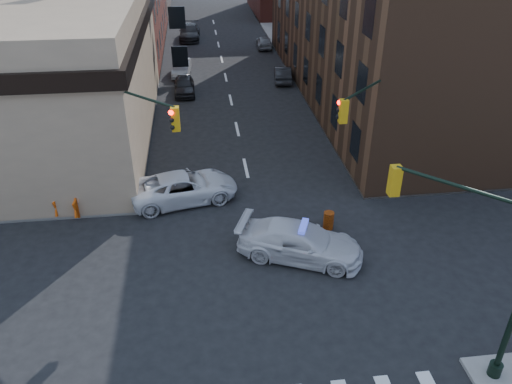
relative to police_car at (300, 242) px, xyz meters
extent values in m
plane|color=black|center=(-1.54, -1.06, -0.82)|extent=(140.00, 140.00, 0.00)
cube|color=gray|center=(21.46, 31.69, -0.74)|extent=(34.00, 54.50, 0.15)
cube|color=#4E311F|center=(11.46, 21.44, 6.18)|extent=(14.00, 34.00, 14.00)
cylinder|color=black|center=(5.26, -7.36, -0.42)|extent=(0.44, 0.44, 0.50)
cylinder|color=black|center=(3.67, -5.77, 5.83)|extent=(3.27, 3.27, 0.12)
cube|color=#BF8C0C|center=(2.07, -4.18, 5.33)|extent=(0.35, 0.35, 1.05)
sphere|color=#FF0C05|center=(2.23, -4.02, 5.68)|extent=(0.22, 0.22, 0.22)
sphere|color=black|center=(2.23, -4.02, 5.35)|extent=(0.22, 0.22, 0.22)
sphere|color=black|center=(2.23, -4.02, 5.02)|extent=(0.22, 0.22, 0.22)
cylinder|color=black|center=(-8.34, 5.24, 3.33)|extent=(0.20, 0.20, 8.00)
cylinder|color=black|center=(-8.34, 5.24, -0.42)|extent=(0.44, 0.44, 0.50)
cylinder|color=black|center=(-6.75, 3.65, 5.83)|extent=(3.27, 3.27, 0.12)
cube|color=#BF8C0C|center=(-5.16, 2.06, 5.33)|extent=(0.35, 0.35, 1.05)
sphere|color=#FF0C05|center=(-5.32, 1.90, 5.68)|extent=(0.22, 0.22, 0.22)
sphere|color=black|center=(-5.32, 1.90, 5.35)|extent=(0.22, 0.22, 0.22)
sphere|color=black|center=(-5.32, 1.90, 5.02)|extent=(0.22, 0.22, 0.22)
cylinder|color=black|center=(5.26, 5.24, 3.33)|extent=(0.20, 0.20, 8.00)
cylinder|color=black|center=(5.26, 5.24, -0.42)|extent=(0.44, 0.44, 0.50)
cylinder|color=black|center=(3.67, 3.65, 5.83)|extent=(3.27, 3.27, 0.12)
cube|color=#BF8C0C|center=(2.07, 2.06, 5.33)|extent=(0.35, 0.35, 1.05)
sphere|color=#FF0C05|center=(1.92, 2.21, 5.68)|extent=(0.22, 0.22, 0.22)
sphere|color=black|center=(1.92, 2.21, 5.35)|extent=(0.22, 0.22, 0.22)
sphere|color=black|center=(1.92, 2.21, 5.02)|extent=(0.22, 0.22, 0.22)
cylinder|color=black|center=(5.96, 24.94, 0.63)|extent=(0.24, 0.24, 2.60)
sphere|color=#914915|center=(5.96, 24.94, 2.68)|extent=(3.00, 3.00, 3.00)
cylinder|color=black|center=(5.96, 32.94, 0.63)|extent=(0.24, 0.24, 2.60)
sphere|color=#914915|center=(5.96, 32.94, 2.68)|extent=(3.00, 3.00, 3.00)
imported|color=silver|center=(0.00, 0.00, 0.00)|extent=(6.10, 4.25, 1.64)
imported|color=silver|center=(-5.21, 5.63, -0.02)|extent=(6.17, 3.82, 1.59)
imported|color=black|center=(-5.25, 22.93, -0.11)|extent=(1.73, 4.17, 1.41)
imported|color=gray|center=(-5.52, 28.08, -0.12)|extent=(1.84, 4.34, 1.39)
imported|color=black|center=(-4.69, 41.83, 0.00)|extent=(2.51, 5.71, 1.63)
imported|color=black|center=(3.43, 25.22, -0.15)|extent=(1.88, 4.20, 1.34)
imported|color=gray|center=(3.33, 36.87, -0.16)|extent=(1.71, 3.92, 1.32)
imported|color=black|center=(-12.30, 6.06, 0.29)|extent=(0.83, 0.82, 1.93)
imported|color=black|center=(-10.13, 5.25, 0.29)|extent=(0.98, 0.78, 1.92)
imported|color=#1F262E|center=(-12.35, 6.88, 0.19)|extent=(1.05, 0.52, 1.73)
cylinder|color=#C23409|center=(1.85, 2.07, -0.37)|extent=(0.58, 0.58, 0.91)
cylinder|color=#E84E0A|center=(-6.85, 6.29, -0.35)|extent=(0.68, 0.68, 0.95)
camera|label=1|loc=(-4.16, -17.78, 13.29)|focal=35.00mm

